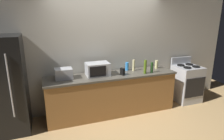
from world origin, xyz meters
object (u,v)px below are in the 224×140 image
at_px(bottle_olive_oil, 145,67).
at_px(microwave, 98,69).
at_px(bottle_hand_soap, 134,65).
at_px(bottle_vinegar, 156,64).
at_px(refrigerator, 5,86).
at_px(cordless_phone, 122,72).
at_px(stove_range, 186,83).
at_px(toaster_oven, 64,74).
at_px(bottle_wine, 152,67).
at_px(bottle_spray_cleaner, 127,66).

bearing_deg(bottle_olive_oil, microwave, 167.91).
bearing_deg(bottle_hand_soap, bottle_vinegar, 0.31).
distance_m(refrigerator, cordless_phone, 2.25).
distance_m(microwave, bottle_vinegar, 1.47).
height_order(microwave, bottle_hand_soap, microwave).
xyz_separation_m(refrigerator, microwave, (1.75, 0.05, 0.13)).
distance_m(stove_range, bottle_hand_soap, 1.55).
height_order(refrigerator, stove_range, refrigerator).
distance_m(toaster_oven, cordless_phone, 1.21).
relative_size(microwave, cordless_phone, 3.20).
xyz_separation_m(refrigerator, bottle_hand_soap, (2.61, 0.11, 0.13)).
distance_m(microwave, bottle_wine, 1.19).
bearing_deg(bottle_olive_oil, bottle_wine, 2.39).
xyz_separation_m(toaster_oven, bottle_vinegar, (2.16, 0.06, -0.01)).
height_order(cordless_phone, bottle_wine, bottle_wine).
distance_m(stove_range, bottle_wine, 1.27).
relative_size(toaster_oven, cordless_phone, 2.27).
height_order(toaster_oven, bottle_vinegar, toaster_oven).
bearing_deg(toaster_oven, cordless_phone, -7.91).
relative_size(toaster_oven, bottle_vinegar, 1.80).
xyz_separation_m(refrigerator, toaster_oven, (1.05, 0.06, 0.10)).
height_order(refrigerator, bottle_olive_oil, refrigerator).
height_order(microwave, cordless_phone, microwave).
relative_size(bottle_hand_soap, bottle_olive_oil, 0.85).
bearing_deg(cordless_phone, bottle_wine, -21.32).
bearing_deg(toaster_oven, stove_range, -1.15).
relative_size(bottle_hand_soap, bottle_wine, 1.08).
bearing_deg(refrigerator, toaster_oven, 3.29).
xyz_separation_m(stove_range, cordless_phone, (-1.80, -0.11, 0.51)).
distance_m(stove_range, microwave, 2.37).
xyz_separation_m(stove_range, bottle_wine, (-1.13, -0.16, 0.56)).
height_order(bottle_olive_oil, bottle_wine, bottle_olive_oil).
distance_m(toaster_oven, bottle_hand_soap, 1.56).
xyz_separation_m(bottle_hand_soap, bottle_wine, (0.31, -0.27, -0.01)).
distance_m(toaster_oven, bottle_vinegar, 2.16).
height_order(stove_range, bottle_vinegar, bottle_vinegar).
bearing_deg(bottle_spray_cleaner, refrigerator, -175.46).
relative_size(refrigerator, stove_range, 1.67).
bearing_deg(bottle_spray_cleaner, stove_range, -7.18).
bearing_deg(refrigerator, bottle_hand_soap, 2.51).
height_order(microwave, toaster_oven, microwave).
relative_size(stove_range, cordless_phone, 7.20).
relative_size(refrigerator, bottle_hand_soap, 7.11).
height_order(refrigerator, microwave, refrigerator).
height_order(refrigerator, cordless_phone, refrigerator).
bearing_deg(refrigerator, bottle_olive_oil, -3.47).
bearing_deg(toaster_oven, refrigerator, -176.71).
bearing_deg(bottle_spray_cleaner, cordless_phone, -127.98).
height_order(cordless_phone, bottle_spray_cleaner, bottle_spray_cleaner).
xyz_separation_m(refrigerator, bottle_vinegar, (3.21, 0.12, 0.09)).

